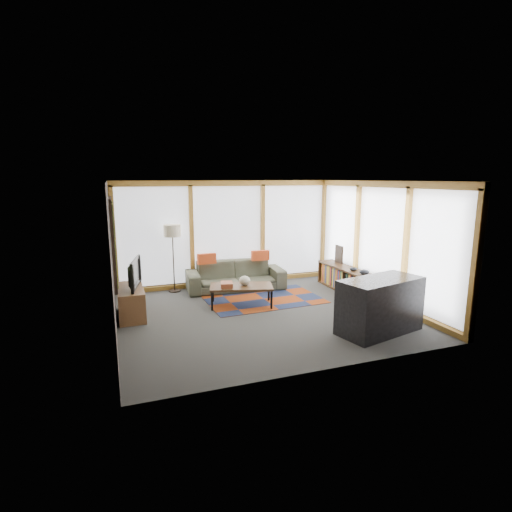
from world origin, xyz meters
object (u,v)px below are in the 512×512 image
object	(u,v)px
coffee_table	(241,296)
television	(131,273)
floor_lamp	(173,258)
bookshelf	(350,281)
tv_console	(131,302)
sofa	(236,276)
bar_counter	(380,306)

from	to	relation	value
coffee_table	television	world-z (taller)	television
floor_lamp	bookshelf	world-z (taller)	floor_lamp
tv_console	coffee_table	bearing A→B (deg)	-2.36
floor_lamp	coffee_table	bearing A→B (deg)	-53.31
coffee_table	bookshelf	bearing A→B (deg)	0.07
tv_console	sofa	bearing A→B (deg)	24.99
floor_lamp	bar_counter	bearing A→B (deg)	-51.76
coffee_table	bookshelf	distance (m)	2.67
sofa	television	size ratio (longest dim) A/B	2.38
sofa	floor_lamp	xyz separation A→B (m)	(-1.43, 0.32, 0.46)
sofa	tv_console	world-z (taller)	sofa
bookshelf	bar_counter	bearing A→B (deg)	-110.88
coffee_table	bookshelf	xyz separation A→B (m)	(2.67, 0.00, 0.07)
tv_console	floor_lamp	bearing A→B (deg)	54.47
coffee_table	tv_console	distance (m)	2.23
bookshelf	tv_console	xyz separation A→B (m)	(-4.89, 0.09, -0.00)
coffee_table	tv_console	bearing A→B (deg)	177.64
bookshelf	tv_console	world-z (taller)	bookshelf
tv_console	bar_counter	world-z (taller)	bar_counter
bookshelf	bar_counter	distance (m)	2.39
tv_console	television	world-z (taller)	television
sofa	bookshelf	bearing A→B (deg)	-22.87
sofa	coffee_table	bearing A→B (deg)	-97.18
sofa	bar_counter	distance (m)	3.81
floor_lamp	television	world-z (taller)	floor_lamp
television	floor_lamp	bearing A→B (deg)	-22.84
sofa	bookshelf	distance (m)	2.71
coffee_table	television	xyz separation A→B (m)	(-2.20, 0.10, 0.64)
floor_lamp	bar_counter	xyz separation A→B (m)	(2.99, -3.79, -0.32)
sofa	floor_lamp	bearing A→B (deg)	171.76
coffee_table	bookshelf	size ratio (longest dim) A/B	0.56
sofa	coffee_table	xyz separation A→B (m)	(-0.26, -1.25, -0.12)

